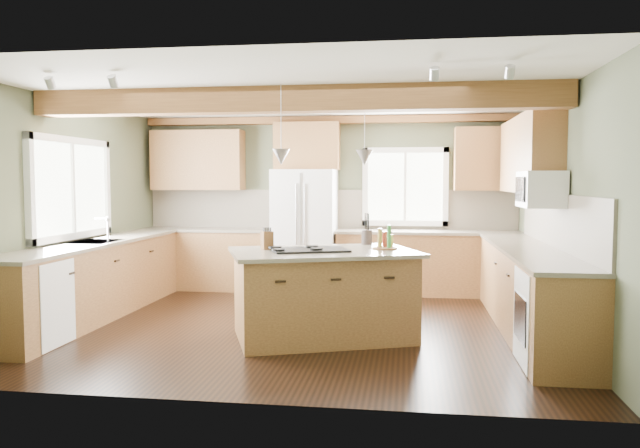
# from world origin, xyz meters

# --- Properties ---
(floor) EXTENTS (5.60, 5.60, 0.00)m
(floor) POSITION_xyz_m (0.00, 0.00, 0.00)
(floor) COLOR black
(floor) RESTS_ON ground
(ceiling) EXTENTS (5.60, 5.60, 0.00)m
(ceiling) POSITION_xyz_m (0.00, 0.00, 2.60)
(ceiling) COLOR silver
(ceiling) RESTS_ON wall_back
(wall_back) EXTENTS (5.60, 0.00, 5.60)m
(wall_back) POSITION_xyz_m (0.00, 2.50, 1.30)
(wall_back) COLOR #4B533B
(wall_back) RESTS_ON ground
(wall_left) EXTENTS (0.00, 5.00, 5.00)m
(wall_left) POSITION_xyz_m (-2.80, 0.00, 1.30)
(wall_left) COLOR #4B533B
(wall_left) RESTS_ON ground
(wall_right) EXTENTS (0.00, 5.00, 5.00)m
(wall_right) POSITION_xyz_m (2.80, 0.00, 1.30)
(wall_right) COLOR #4B533B
(wall_right) RESTS_ON ground
(ceiling_beam) EXTENTS (5.55, 0.26, 0.26)m
(ceiling_beam) POSITION_xyz_m (0.00, -0.52, 2.47)
(ceiling_beam) COLOR #583519
(ceiling_beam) RESTS_ON ceiling
(soffit_trim) EXTENTS (5.55, 0.20, 0.10)m
(soffit_trim) POSITION_xyz_m (0.00, 2.40, 2.54)
(soffit_trim) COLOR #583519
(soffit_trim) RESTS_ON ceiling
(backsplash_back) EXTENTS (5.58, 0.03, 0.58)m
(backsplash_back) POSITION_xyz_m (0.00, 2.48, 1.21)
(backsplash_back) COLOR brown
(backsplash_back) RESTS_ON wall_back
(backsplash_right) EXTENTS (0.03, 3.70, 0.58)m
(backsplash_right) POSITION_xyz_m (2.78, 0.05, 1.21)
(backsplash_right) COLOR brown
(backsplash_right) RESTS_ON wall_right
(base_cab_back_left) EXTENTS (2.02, 0.60, 0.88)m
(base_cab_back_left) POSITION_xyz_m (-1.79, 2.20, 0.44)
(base_cab_back_left) COLOR brown
(base_cab_back_left) RESTS_ON floor
(counter_back_left) EXTENTS (2.06, 0.64, 0.04)m
(counter_back_left) POSITION_xyz_m (-1.79, 2.20, 0.90)
(counter_back_left) COLOR #4D4539
(counter_back_left) RESTS_ON base_cab_back_left
(base_cab_back_right) EXTENTS (2.62, 0.60, 0.88)m
(base_cab_back_right) POSITION_xyz_m (1.49, 2.20, 0.44)
(base_cab_back_right) COLOR brown
(base_cab_back_right) RESTS_ON floor
(counter_back_right) EXTENTS (2.66, 0.64, 0.04)m
(counter_back_right) POSITION_xyz_m (1.49, 2.20, 0.90)
(counter_back_right) COLOR #4D4539
(counter_back_right) RESTS_ON base_cab_back_right
(base_cab_left) EXTENTS (0.60, 3.70, 0.88)m
(base_cab_left) POSITION_xyz_m (-2.50, 0.05, 0.44)
(base_cab_left) COLOR brown
(base_cab_left) RESTS_ON floor
(counter_left) EXTENTS (0.64, 3.74, 0.04)m
(counter_left) POSITION_xyz_m (-2.50, 0.05, 0.90)
(counter_left) COLOR #4D4539
(counter_left) RESTS_ON base_cab_left
(base_cab_right) EXTENTS (0.60, 3.70, 0.88)m
(base_cab_right) POSITION_xyz_m (2.50, 0.05, 0.44)
(base_cab_right) COLOR brown
(base_cab_right) RESTS_ON floor
(counter_right) EXTENTS (0.64, 3.74, 0.04)m
(counter_right) POSITION_xyz_m (2.50, 0.05, 0.90)
(counter_right) COLOR #4D4539
(counter_right) RESTS_ON base_cab_right
(upper_cab_back_left) EXTENTS (1.40, 0.35, 0.90)m
(upper_cab_back_left) POSITION_xyz_m (-1.99, 2.33, 1.95)
(upper_cab_back_left) COLOR brown
(upper_cab_back_left) RESTS_ON wall_back
(upper_cab_over_fridge) EXTENTS (0.96, 0.35, 0.70)m
(upper_cab_over_fridge) POSITION_xyz_m (-0.30, 2.33, 2.15)
(upper_cab_over_fridge) COLOR brown
(upper_cab_over_fridge) RESTS_ON wall_back
(upper_cab_right) EXTENTS (0.35, 2.20, 0.90)m
(upper_cab_right) POSITION_xyz_m (2.62, 0.90, 1.95)
(upper_cab_right) COLOR brown
(upper_cab_right) RESTS_ON wall_right
(upper_cab_back_corner) EXTENTS (0.90, 0.35, 0.90)m
(upper_cab_back_corner) POSITION_xyz_m (2.30, 2.33, 1.95)
(upper_cab_back_corner) COLOR brown
(upper_cab_back_corner) RESTS_ON wall_back
(window_left) EXTENTS (0.04, 1.60, 1.05)m
(window_left) POSITION_xyz_m (-2.78, 0.05, 1.55)
(window_left) COLOR white
(window_left) RESTS_ON wall_left
(window_back) EXTENTS (1.10, 0.04, 1.00)m
(window_back) POSITION_xyz_m (1.15, 2.48, 1.55)
(window_back) COLOR white
(window_back) RESTS_ON wall_back
(sink) EXTENTS (0.50, 0.65, 0.03)m
(sink) POSITION_xyz_m (-2.50, 0.05, 0.91)
(sink) COLOR #262628
(sink) RESTS_ON counter_left
(faucet) EXTENTS (0.02, 0.02, 0.28)m
(faucet) POSITION_xyz_m (-2.32, 0.05, 1.05)
(faucet) COLOR #B2B2B7
(faucet) RESTS_ON sink
(dishwasher) EXTENTS (0.60, 0.60, 0.84)m
(dishwasher) POSITION_xyz_m (-2.49, -1.25, 0.43)
(dishwasher) COLOR white
(dishwasher) RESTS_ON floor
(oven) EXTENTS (0.60, 0.72, 0.84)m
(oven) POSITION_xyz_m (2.49, -1.25, 0.43)
(oven) COLOR white
(oven) RESTS_ON floor
(microwave) EXTENTS (0.40, 0.70, 0.38)m
(microwave) POSITION_xyz_m (2.58, -0.05, 1.55)
(microwave) COLOR white
(microwave) RESTS_ON wall_right
(pendant_left) EXTENTS (0.18, 0.18, 0.16)m
(pendant_left) POSITION_xyz_m (-0.08, -0.67, 1.88)
(pendant_left) COLOR #B2B2B7
(pendant_left) RESTS_ON ceiling
(pendant_right) EXTENTS (0.18, 0.18, 0.16)m
(pendant_right) POSITION_xyz_m (0.74, -0.36, 1.88)
(pendant_right) COLOR #B2B2B7
(pendant_right) RESTS_ON ceiling
(refrigerator) EXTENTS (0.90, 0.74, 1.80)m
(refrigerator) POSITION_xyz_m (-0.30, 2.12, 0.90)
(refrigerator) COLOR white
(refrigerator) RESTS_ON floor
(island) EXTENTS (2.02, 1.62, 0.88)m
(island) POSITION_xyz_m (0.33, -0.52, 0.44)
(island) COLOR olive
(island) RESTS_ON floor
(island_top) EXTENTS (2.17, 1.77, 0.04)m
(island_top) POSITION_xyz_m (0.33, -0.52, 0.90)
(island_top) COLOR #4D4539
(island_top) RESTS_ON island
(cooktop) EXTENTS (0.89, 0.74, 0.02)m
(cooktop) POSITION_xyz_m (0.20, -0.57, 0.93)
(cooktop) COLOR black
(cooktop) RESTS_ON island_top
(knife_block) EXTENTS (0.14, 0.14, 0.19)m
(knife_block) POSITION_xyz_m (-0.27, -0.50, 1.01)
(knife_block) COLOR brown
(knife_block) RESTS_ON island_top
(utensil_crock) EXTENTS (0.13, 0.13, 0.16)m
(utensil_crock) POSITION_xyz_m (0.74, 0.16, 1.00)
(utensil_crock) COLOR #38322D
(utensil_crock) RESTS_ON island_top
(bottle_tray) EXTENTS (0.28, 0.28, 0.24)m
(bottle_tray) POSITION_xyz_m (0.96, -0.29, 1.04)
(bottle_tray) COLOR brown
(bottle_tray) RESTS_ON island_top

